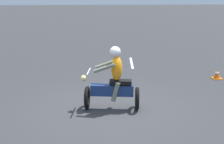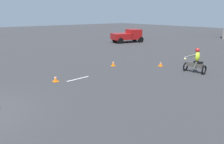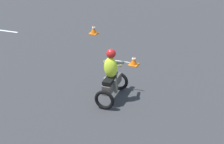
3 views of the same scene
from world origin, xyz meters
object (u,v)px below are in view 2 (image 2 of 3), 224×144
at_px(traffic_cone_near_right, 161,64).
at_px(traffic_cone_mid_center, 56,79).
at_px(pickup_truck, 128,35).
at_px(traffic_cone_near_left, 113,63).
at_px(motorcycle_rider_background, 196,62).

height_order(traffic_cone_near_right, traffic_cone_mid_center, traffic_cone_mid_center).
relative_size(pickup_truck, traffic_cone_near_left, 11.35).
relative_size(motorcycle_rider_background, pickup_truck, 0.37).
relative_size(motorcycle_rider_background, traffic_cone_near_right, 4.76).
distance_m(pickup_truck, traffic_cone_near_right, 14.14).
bearing_deg(motorcycle_rider_background, traffic_cone_near_left, 117.35).
bearing_deg(traffic_cone_near_right, pickup_truck, 147.54).
bearing_deg(motorcycle_rider_background, traffic_cone_near_right, 92.57).
bearing_deg(traffic_cone_near_left, traffic_cone_mid_center, -79.08).
height_order(pickup_truck, traffic_cone_near_left, pickup_truck).
bearing_deg(motorcycle_rider_background, traffic_cone_mid_center, 149.52).
height_order(pickup_truck, traffic_cone_near_right, pickup_truck).
height_order(pickup_truck, traffic_cone_mid_center, pickup_truck).
bearing_deg(traffic_cone_mid_center, pickup_truck, 124.64).
xyz_separation_m(motorcycle_rider_background, traffic_cone_mid_center, (-3.90, -8.15, -0.56)).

